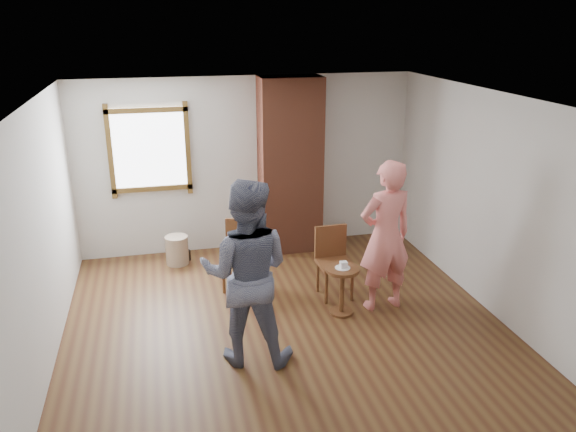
# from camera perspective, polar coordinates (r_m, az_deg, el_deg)

# --- Properties ---
(ground) EXTENTS (5.50, 5.50, 0.00)m
(ground) POSITION_cam_1_polar(r_m,az_deg,el_deg) (6.44, 0.25, -12.18)
(ground) COLOR brown
(ground) RESTS_ON ground
(room_shell) EXTENTS (5.04, 5.52, 2.62)m
(room_shell) POSITION_cam_1_polar(r_m,az_deg,el_deg) (6.25, -1.54, 4.94)
(room_shell) COLOR silver
(room_shell) RESTS_ON ground
(brick_chimney) EXTENTS (0.90, 0.50, 2.60)m
(brick_chimney) POSITION_cam_1_polar(r_m,az_deg,el_deg) (8.31, 0.22, 5.08)
(brick_chimney) COLOR brown
(brick_chimney) RESTS_ON ground
(stoneware_crock) EXTENTS (0.34, 0.34, 0.42)m
(stoneware_crock) POSITION_cam_1_polar(r_m,az_deg,el_deg) (8.26, -11.21, -3.41)
(stoneware_crock) COLOR tan
(stoneware_crock) RESTS_ON ground
(dark_pot) EXTENTS (0.17, 0.17, 0.14)m
(dark_pot) POSITION_cam_1_polar(r_m,az_deg,el_deg) (8.40, -10.34, -3.95)
(dark_pot) COLOR black
(dark_pot) RESTS_ON ground
(dining_chair_left) EXTENTS (0.54, 0.54, 0.90)m
(dining_chair_left) POSITION_cam_1_polar(r_m,az_deg,el_deg) (7.37, -4.90, -3.51)
(dining_chair_left) COLOR brown
(dining_chair_left) RESTS_ON ground
(dining_chair_right) EXTENTS (0.43, 0.43, 0.90)m
(dining_chair_right) POSITION_cam_1_polar(r_m,az_deg,el_deg) (7.16, 4.61, -4.22)
(dining_chair_right) COLOR brown
(dining_chair_right) RESTS_ON ground
(side_table) EXTENTS (0.40, 0.40, 0.60)m
(side_table) POSITION_cam_1_polar(r_m,az_deg,el_deg) (6.74, 5.51, -6.80)
(side_table) COLOR brown
(side_table) RESTS_ON ground
(cake_plate) EXTENTS (0.18, 0.18, 0.01)m
(cake_plate) POSITION_cam_1_polar(r_m,az_deg,el_deg) (6.65, 5.57, -5.25)
(cake_plate) COLOR white
(cake_plate) RESTS_ON side_table
(cake_slice) EXTENTS (0.08, 0.07, 0.06)m
(cake_slice) POSITION_cam_1_polar(r_m,az_deg,el_deg) (6.64, 5.66, -4.98)
(cake_slice) COLOR white
(cake_slice) RESTS_ON cake_plate
(man) EXTENTS (1.12, 0.98, 1.95)m
(man) POSITION_cam_1_polar(r_m,az_deg,el_deg) (5.65, -4.27, -5.78)
(man) COLOR #131735
(man) RESTS_ON ground
(person_pink) EXTENTS (0.73, 0.53, 1.86)m
(person_pink) POSITION_cam_1_polar(r_m,az_deg,el_deg) (6.75, 9.87, -2.04)
(person_pink) COLOR #F9827C
(person_pink) RESTS_ON ground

